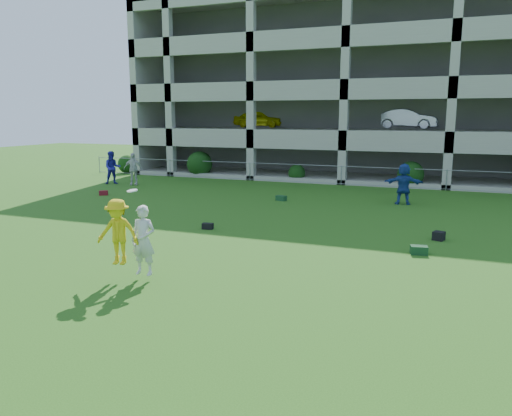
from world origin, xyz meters
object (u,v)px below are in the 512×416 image
at_px(parking_garage, 368,90).
at_px(frisbee_contest, 126,234).
at_px(crate_d, 439,236).
at_px(bystander_b, 133,169).
at_px(bystander_d, 404,184).
at_px(bystander_a, 112,168).

bearing_deg(parking_garage, frisbee_contest, -92.88).
bearing_deg(frisbee_contest, crate_d, 44.87).
height_order(crate_d, frisbee_contest, frisbee_contest).
xyz_separation_m(bystander_b, bystander_d, (15.98, -0.96, 0.00)).
xyz_separation_m(bystander_b, crate_d, (17.79, -7.76, -0.83)).
relative_size(crate_d, parking_garage, 0.01).
bearing_deg(crate_d, bystander_d, 104.93).
distance_m(bystander_a, parking_garage, 19.48).
bearing_deg(crate_d, bystander_b, 156.44).
distance_m(crate_d, frisbee_contest, 10.48).
height_order(bystander_a, parking_garage, parking_garage).
height_order(bystander_d, crate_d, bystander_d).
height_order(frisbee_contest, parking_garage, parking_garage).
distance_m(bystander_d, parking_garage, 15.64).
xyz_separation_m(bystander_d, frisbee_contest, (-5.58, -14.15, 0.22)).
xyz_separation_m(bystander_d, crate_d, (1.81, -6.80, -0.83)).
distance_m(bystander_a, bystander_b, 1.44).
xyz_separation_m(bystander_a, parking_garage, (13.26, 13.36, 5.00)).
relative_size(bystander_a, crate_d, 5.78).
height_order(bystander_b, bystander_d, bystander_d).
bearing_deg(frisbee_contest, parking_garage, 87.12).
bearing_deg(parking_garage, crate_d, -74.16).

